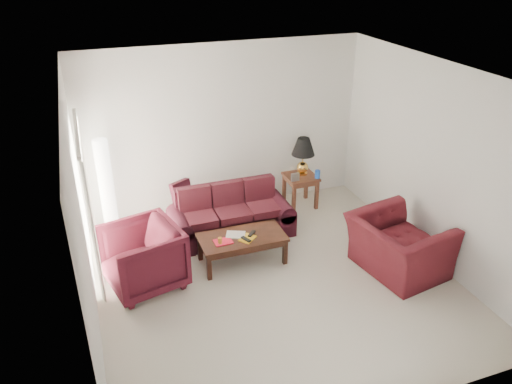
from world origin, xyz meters
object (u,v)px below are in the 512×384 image
end_table (300,191)px  armchair_right (398,246)px  sofa (231,213)px  floor_lamp (106,188)px  coffee_table (242,249)px  armchair_left (143,257)px

end_table → armchair_right: armchair_right is taller
end_table → sofa: bearing=-158.9°
end_table → armchair_right: (0.50, -2.38, 0.12)m
sofa → armchair_right: 2.71m
floor_lamp → armchair_right: 4.69m
armchair_right → coffee_table: armchair_right is taller
sofa → armchair_right: bearing=-41.8°
armchair_left → floor_lamp: bearing=177.0°
end_table → coffee_table: (-1.60, -1.39, -0.08)m
armchair_right → armchair_left: bearing=66.0°
sofa → armchair_right: (2.03, -1.79, 0.01)m
end_table → coffee_table: 2.12m
sofa → floor_lamp: size_ratio=1.19×
armchair_right → coffee_table: size_ratio=1.00×
floor_lamp → armchair_right: (3.91, -2.56, -0.43)m
floor_lamp → armchair_right: floor_lamp is taller
armchair_right → end_table: bearing=2.1°
floor_lamp → armchair_left: (0.31, -1.65, -0.39)m
sofa → armchair_left: bearing=-151.0°
coffee_table → sofa: bearing=105.6°
sofa → coffee_table: bearing=-95.6°
sofa → floor_lamp: (-1.88, 0.77, 0.44)m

